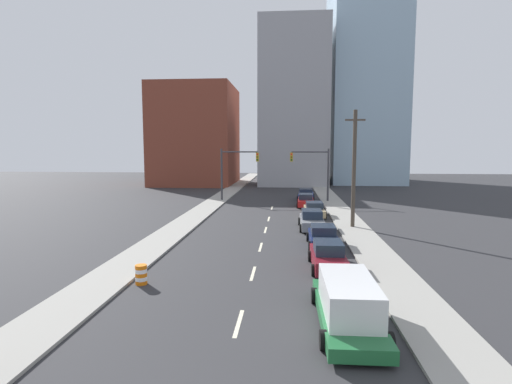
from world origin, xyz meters
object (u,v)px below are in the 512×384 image
traffic_barrel (141,275)px  sedan_maroon (328,256)px  traffic_signal_left (232,167)px  sedan_navy (323,237)px  traffic_signal_right (317,167)px  sedan_red (306,201)px  sedan_blue (306,195)px  utility_pole_right_mid (354,168)px  sedan_tan (314,210)px  box_truck_green (348,303)px  sedan_gray (312,220)px

traffic_barrel → sedan_maroon: sedan_maroon is taller
traffic_signal_left → sedan_navy: bearing=-67.5°
traffic_signal_right → sedan_red: (-1.51, -4.05, -3.57)m
sedan_maroon → sedan_navy: sedan_maroon is taller
traffic_barrel → sedan_blue: bearing=74.2°
traffic_signal_right → utility_pole_right_mid: (1.82, -16.17, 0.68)m
utility_pole_right_mid → sedan_tan: size_ratio=2.09×
utility_pole_right_mid → sedan_maroon: bearing=-105.1°
box_truck_green → sedan_gray: box_truck_green is taller
traffic_barrel → box_truck_green: (9.23, -3.81, 0.40)m
sedan_gray → sedan_red: sedan_gray is taller
box_truck_green → sedan_tan: box_truck_green is taller
traffic_signal_right → sedan_gray: traffic_signal_right is taller
box_truck_green → sedan_blue: box_truck_green is taller
traffic_signal_right → sedan_red: size_ratio=1.35×
traffic_signal_right → utility_pole_right_mid: utility_pole_right_mid is taller
sedan_maroon → traffic_signal_right: bearing=86.4°
sedan_maroon → sedan_blue: (0.01, 29.14, -0.01)m
utility_pole_right_mid → sedan_maroon: 12.54m
traffic_signal_left → utility_pole_right_mid: size_ratio=0.68×
traffic_signal_left → sedan_navy: (9.31, -22.50, -3.59)m
box_truck_green → sedan_red: box_truck_green is taller
sedan_red → traffic_signal_right: bearing=71.9°
sedan_maroon → sedan_navy: size_ratio=1.02×
traffic_signal_left → traffic_signal_right: size_ratio=1.00×
traffic_signal_left → traffic_barrel: (-0.03, -30.87, -3.75)m
sedan_tan → sedan_blue: bearing=90.1°
traffic_barrel → sedan_blue: size_ratio=0.21×
utility_pole_right_mid → box_truck_green: size_ratio=1.50×
traffic_barrel → sedan_maroon: bearing=19.8°
traffic_signal_right → sedan_tan: (-0.96, -10.61, -3.60)m
sedan_gray → sedan_maroon: bearing=-89.3°
traffic_signal_right → traffic_barrel: traffic_signal_right is taller
traffic_barrel → sedan_gray: sedan_gray is taller
sedan_navy → sedan_gray: bearing=93.9°
traffic_signal_left → sedan_tan: size_ratio=1.41×
traffic_signal_right → sedan_maroon: size_ratio=1.49×
traffic_signal_right → sedan_tan: size_ratio=1.41×
traffic_signal_right → sedan_maroon: (-1.27, -27.56, -3.55)m
sedan_gray → box_truck_green: bearing=-89.7°
traffic_signal_left → sedan_maroon: bearing=-71.6°
utility_pole_right_mid → sedan_blue: size_ratio=2.12×
traffic_signal_left → sedan_maroon: traffic_signal_left is taller
utility_pole_right_mid → sedan_navy: utility_pole_right_mid is taller
traffic_signal_left → utility_pole_right_mid: utility_pole_right_mid is taller
sedan_red → sedan_blue: bearing=89.8°
sedan_navy → sedan_red: size_ratio=0.88×
traffic_signal_left → sedan_navy: traffic_signal_left is taller
traffic_signal_right → sedan_maroon: traffic_signal_right is taller
traffic_signal_right → sedan_maroon: 27.82m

